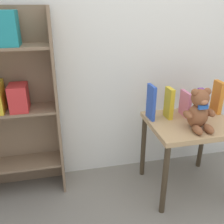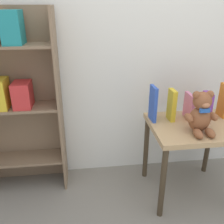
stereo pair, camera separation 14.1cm
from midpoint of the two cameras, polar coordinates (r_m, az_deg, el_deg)
The scene contains 9 objects.
wall_back at distance 1.99m, azimuth 4.65°, elevation 19.75°, with size 4.80×0.06×2.50m.
bookshelf_side at distance 1.92m, azimuth -24.67°, elevation 3.21°, with size 0.68×0.24×1.37m.
display_table at distance 1.93m, azimuth 15.29°, elevation -4.55°, with size 0.61×0.51×0.59m.
teddy_bear at distance 1.76m, azimuth 17.18°, elevation 0.24°, with size 0.22×0.20×0.28m.
book_standing_blue at distance 1.83m, azimuth 6.75°, elevation 2.18°, with size 0.02×0.12×0.26m, color #2D51B7.
book_standing_yellow at distance 1.87m, azimuth 10.82°, elevation 1.96°, with size 0.03×0.10×0.23m, color gold.
book_standing_pink at distance 1.94m, azimuth 14.40°, elevation 1.79°, with size 0.02×0.14×0.19m, color #D17093.
book_standing_purple at distance 2.00m, azimuth 18.00°, elevation 2.09°, with size 0.04×0.11×0.20m, color purple.
book_standing_orange at distance 2.07m, azimuth 21.20°, elevation 3.17°, with size 0.03×0.11×0.25m, color orange.
Camera 1 is at (-0.64, -0.64, 1.39)m, focal length 40.00 mm.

